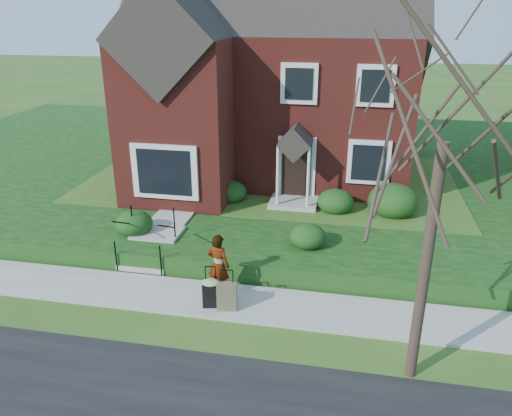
% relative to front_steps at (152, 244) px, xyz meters
% --- Properties ---
extents(ground, '(120.00, 120.00, 0.00)m').
position_rel_front_steps_xyz_m(ground, '(2.50, -1.84, -0.47)').
color(ground, '#2D5119').
rests_on(ground, ground).
extents(sidewalk, '(60.00, 1.60, 0.08)m').
position_rel_front_steps_xyz_m(sidewalk, '(2.50, -1.84, -0.43)').
color(sidewalk, '#9E9B93').
rests_on(sidewalk, ground).
extents(terrace, '(44.00, 20.00, 0.60)m').
position_rel_front_steps_xyz_m(terrace, '(6.50, 9.06, -0.17)').
color(terrace, '#10340E').
rests_on(terrace, ground).
extents(walkway, '(1.20, 6.00, 0.06)m').
position_rel_front_steps_xyz_m(walkway, '(0.00, 3.16, 0.16)').
color(walkway, '#9E9B93').
rests_on(walkway, terrace).
extents(main_house, '(10.40, 10.20, 9.40)m').
position_rel_front_steps_xyz_m(main_house, '(2.29, 7.76, 4.79)').
color(main_house, maroon).
rests_on(main_house, terrace).
extents(front_steps, '(1.40, 2.02, 1.50)m').
position_rel_front_steps_xyz_m(front_steps, '(0.00, 0.00, 0.00)').
color(front_steps, '#9E9B93').
rests_on(front_steps, ground).
extents(foundation_shrubs, '(9.86, 4.35, 1.13)m').
position_rel_front_steps_xyz_m(foundation_shrubs, '(3.31, 2.87, 0.59)').
color(foundation_shrubs, '#0F3410').
rests_on(foundation_shrubs, terrace).
extents(woman, '(0.69, 0.55, 1.67)m').
position_rel_front_steps_xyz_m(woman, '(2.45, -1.62, 0.44)').
color(woman, '#999999').
rests_on(woman, sidewalk).
extents(suitcase_black, '(0.51, 0.45, 1.07)m').
position_rel_front_steps_xyz_m(suitcase_black, '(2.40, -2.19, 0.02)').
color(suitcase_black, black).
rests_on(suitcase_black, sidewalk).
extents(suitcase_olive, '(0.51, 0.33, 1.04)m').
position_rel_front_steps_xyz_m(suitcase_olive, '(2.81, -2.22, -0.05)').
color(suitcase_olive, brown).
rests_on(suitcase_olive, sidewalk).
extents(tree_verge, '(5.28, 5.28, 7.54)m').
position_rel_front_steps_xyz_m(tree_verge, '(6.99, -3.68, 4.80)').
color(tree_verge, '#4E3D2F').
rests_on(tree_verge, ground).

